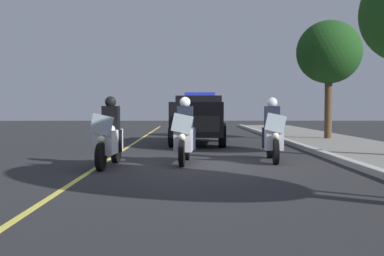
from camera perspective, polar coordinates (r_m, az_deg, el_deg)
ground_plane at (r=11.71m, az=0.02°, el=-4.53°), size 80.00×80.00×0.00m
curb_strip at (r=12.36m, az=18.49°, el=-3.93°), size 48.00×0.24×0.15m
lane_stripe_center at (r=11.91m, az=-11.17°, el=-4.43°), size 48.00×0.12×0.01m
police_motorcycle_lead_left at (r=11.35m, az=-10.22°, el=-1.24°), size 2.14×0.62×1.72m
police_motorcycle_lead_right at (r=11.91m, az=-0.93°, el=-1.03°), size 2.14×0.62×1.72m
police_motorcycle_trailing at (r=12.56m, az=9.95°, el=-0.88°), size 2.14×0.62×1.72m
police_suv at (r=18.27m, az=0.97°, el=1.35°), size 5.03×2.37×2.05m
tree_far_back at (r=21.25m, az=16.58°, el=8.91°), size 2.82×2.82×5.15m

